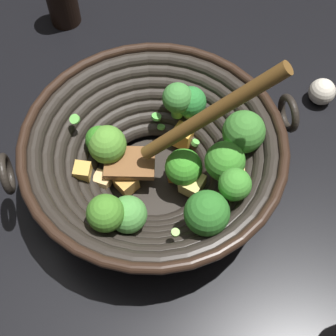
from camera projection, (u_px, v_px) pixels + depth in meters
name	position (u px, v px, depth m)	size (l,w,h in m)	color
ground_plane	(155.00, 180.00, 0.70)	(4.00, 4.00, 0.00)	black
wok	(156.00, 156.00, 0.64)	(0.39, 0.36, 0.25)	black
garlic_bulb	(322.00, 92.00, 0.76)	(0.04, 0.04, 0.04)	silver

